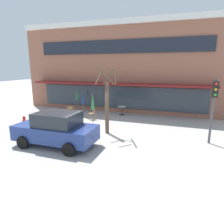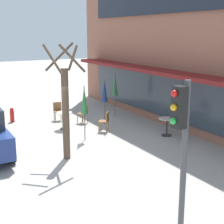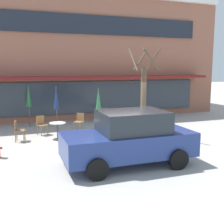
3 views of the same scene
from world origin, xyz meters
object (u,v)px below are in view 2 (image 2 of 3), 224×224
(patio_umbrella_green_folded, at_px, (104,91))
(cafe_chair_2, at_px, (105,120))
(cafe_table_streetside, at_px, (65,118))
(cafe_chair_0, at_px, (83,112))
(cafe_table_near_wall, at_px, (167,124))
(fire_hydrant, at_px, (12,115))
(patio_umbrella_corner_open, at_px, (115,85))
(cafe_chair_1, at_px, (58,110))
(patio_umbrella_cream_folded, at_px, (84,100))
(traffic_light_pole, at_px, (181,138))
(street_tree, at_px, (65,106))

(patio_umbrella_green_folded, height_order, cafe_chair_2, patio_umbrella_green_folded)
(cafe_table_streetside, relative_size, cafe_chair_0, 0.85)
(cafe_table_near_wall, xyz_separation_m, fire_hydrant, (-5.45, -5.12, -0.16))
(patio_umbrella_corner_open, xyz_separation_m, cafe_chair_1, (-0.65, -2.87, -1.10))
(patio_umbrella_green_folded, distance_m, cafe_chair_2, 1.59)
(patio_umbrella_cream_folded, bearing_deg, traffic_light_pole, -10.23)
(patio_umbrella_corner_open, distance_m, fire_hydrant, 5.28)
(patio_umbrella_cream_folded, bearing_deg, cafe_chair_2, 115.91)
(cafe_table_streetside, bearing_deg, patio_umbrella_corner_open, 107.20)
(street_tree, bearing_deg, cafe_table_near_wall, 95.06)
(patio_umbrella_green_folded, relative_size, patio_umbrella_cream_folded, 1.00)
(cafe_chair_2, distance_m, street_tree, 3.70)
(cafe_table_near_wall, relative_size, cafe_chair_1, 0.85)
(patio_umbrella_corner_open, bearing_deg, fire_hydrant, -105.97)
(cafe_table_near_wall, relative_size, street_tree, 0.19)
(cafe_chair_1, relative_size, street_tree, 0.23)
(patio_umbrella_green_folded, xyz_separation_m, cafe_chair_0, (-0.83, -0.70, -1.10))
(cafe_chair_0, xyz_separation_m, traffic_light_pole, (9.75, -2.38, 1.77))
(cafe_table_streetside, height_order, fire_hydrant, cafe_table_streetside)
(patio_umbrella_cream_folded, xyz_separation_m, fire_hydrant, (-4.29, -1.88, -1.27))
(cafe_chair_0, distance_m, fire_hydrant, 3.48)
(cafe_table_near_wall, xyz_separation_m, patio_umbrella_corner_open, (-4.04, -0.19, 1.11))
(cafe_chair_1, xyz_separation_m, traffic_light_pole, (10.81, -1.49, 1.77))
(cafe_chair_2, height_order, fire_hydrant, cafe_chair_2)
(cafe_chair_1, bearing_deg, patio_umbrella_green_folded, 40.26)
(cafe_table_near_wall, bearing_deg, patio_umbrella_corner_open, -177.34)
(patio_umbrella_green_folded, height_order, cafe_chair_1, patio_umbrella_green_folded)
(cafe_table_near_wall, height_order, cafe_chair_1, cafe_chair_1)
(cafe_table_near_wall, distance_m, traffic_light_pole, 7.83)
(cafe_chair_1, bearing_deg, patio_umbrella_corner_open, 77.26)
(patio_umbrella_corner_open, height_order, fire_hydrant, patio_umbrella_corner_open)
(patio_umbrella_cream_folded, height_order, traffic_light_pole, traffic_light_pole)
(patio_umbrella_corner_open, bearing_deg, street_tree, -45.06)
(fire_hydrant, bearing_deg, cafe_chair_2, 40.53)
(patio_umbrella_corner_open, relative_size, street_tree, 0.56)
(fire_hydrant, bearing_deg, patio_umbrella_corner_open, 74.03)
(cafe_chair_1, relative_size, cafe_chair_2, 1.00)
(patio_umbrella_green_folded, height_order, street_tree, street_tree)
(cafe_chair_1, bearing_deg, patio_umbrella_cream_folded, -2.77)
(cafe_table_near_wall, bearing_deg, cafe_chair_2, -132.00)
(cafe_table_streetside, height_order, patio_umbrella_green_folded, patio_umbrella_green_folded)
(patio_umbrella_cream_folded, distance_m, cafe_chair_2, 1.78)
(cafe_table_near_wall, relative_size, cafe_table_streetside, 1.00)
(patio_umbrella_green_folded, distance_m, street_tree, 4.53)
(patio_umbrella_corner_open, height_order, street_tree, street_tree)
(cafe_table_streetside, xyz_separation_m, cafe_chair_1, (-1.63, 0.29, 0.01))
(cafe_table_streetside, height_order, street_tree, street_tree)
(patio_umbrella_cream_folded, relative_size, fire_hydrant, 3.12)
(patio_umbrella_green_folded, relative_size, fire_hydrant, 3.12)
(patio_umbrella_cream_folded, xyz_separation_m, cafe_chair_0, (-2.46, 1.07, -1.10))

